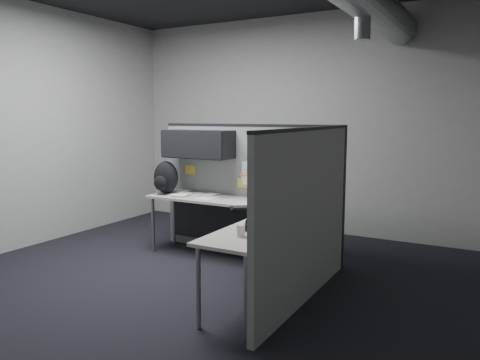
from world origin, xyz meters
The scene contains 12 objects.
room centered at (0.56, 0.00, 2.10)m, with size 5.62×5.62×3.22m.
partition_back centered at (-0.25, 1.23, 1.00)m, with size 2.44×0.42×1.63m.
partition_right centered at (1.10, 0.22, 0.82)m, with size 0.07×2.23×1.63m.
desk centered at (0.15, 0.70, 0.61)m, with size 2.31×2.11×0.73m.
monitor centered at (0.70, 0.94, 1.00)m, with size 0.64×0.64×0.52m.
keyboard centered at (0.36, 0.56, 0.75)m, with size 0.49×0.42×0.04m.
mouse centered at (0.67, 0.35, 0.74)m, with size 0.25×0.25×0.04m.
phone centered at (0.78, -0.17, 0.77)m, with size 0.27×0.28×0.11m.
bottles centered at (1.00, -0.55, 0.76)m, with size 0.13×0.17×0.08m.
cup centered at (0.78, -0.46, 0.78)m, with size 0.07×0.07×0.10m, color #BAB2A4.
papers centered at (-0.76, 1.05, 0.74)m, with size 0.74×0.47×0.02m.
backpack centered at (-1.12, 0.95, 0.93)m, with size 0.39×0.37×0.42m.
Camera 1 is at (2.62, -3.80, 1.74)m, focal length 35.00 mm.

